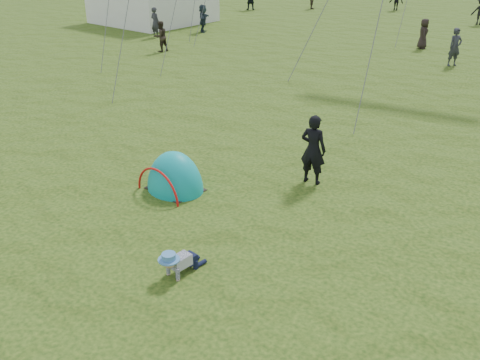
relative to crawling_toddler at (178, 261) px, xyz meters
The scene contains 9 objects.
ground 0.69m from the crawling_toddler, 156.66° to the right, with size 140.00×140.00×0.00m, color #15330D.
crawling_toddler is the anchor object (origin of this frame).
popup_tent 3.77m from the crawling_toddler, 125.99° to the left, with size 1.60×1.31×2.06m, color #0F9A9E.
standing_adult 5.22m from the crawling_toddler, 82.02° to the left, with size 0.68×0.45×1.88m, color black.
crowd_person_6 20.65m from the crawling_toddler, 84.92° to the left, with size 0.65×0.43×1.79m, color #2A2C35.
crowd_person_7 20.60m from the crawling_toddler, 127.27° to the left, with size 0.77×0.60×1.59m, color #2C241C.
crowd_person_10 23.92m from the crawling_toddler, 90.76° to the left, with size 0.78×0.51×1.60m, color black.
crowd_person_11 26.16m from the crawling_toddler, 121.27° to the left, with size 1.56×0.50×1.69m, color #1F2D37.
crowd_person_12 24.73m from the crawling_toddler, 127.87° to the left, with size 0.64×0.42×1.76m, color #292A31.
Camera 1 is at (5.80, -6.76, 6.20)m, focal length 40.00 mm.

